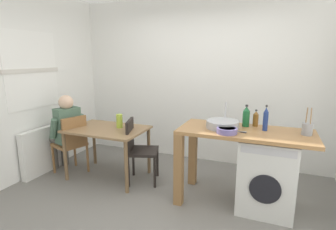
{
  "coord_description": "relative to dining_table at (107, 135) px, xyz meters",
  "views": [
    {
      "loc": [
        1.16,
        -2.54,
        1.73
      ],
      "look_at": [
        -0.04,
        0.45,
        1.03
      ],
      "focal_mm": 28.23,
      "sensor_mm": 36.0,
      "label": 1
    }
  ],
  "objects": [
    {
      "name": "ground_plane",
      "position": [
        1.01,
        -0.52,
        -0.64
      ],
      "size": [
        5.46,
        5.46,
        0.0
      ],
      "primitive_type": "plane",
      "color": "slate"
    },
    {
      "name": "washing_machine",
      "position": [
        2.18,
        -0.04,
        -0.21
      ],
      "size": [
        0.6,
        0.61,
        0.86
      ],
      "color": "silver",
      "rests_on": "ground_plane"
    },
    {
      "name": "sink_basin",
      "position": [
        1.65,
        -0.04,
        0.32
      ],
      "size": [
        0.38,
        0.38,
        0.09
      ],
      "primitive_type": "cylinder",
      "color": "#9EA0A5",
      "rests_on": "kitchen_counter"
    },
    {
      "name": "chair_person_seat",
      "position": [
        -0.55,
        -0.12,
        -0.14
      ],
      "size": [
        0.5,
        0.5,
        0.9
      ],
      "rotation": [
        0.0,
        0.0,
        1.25
      ],
      "color": "olive",
      "rests_on": "ground_plane"
    },
    {
      "name": "mixing_bowl",
      "position": [
        1.74,
        -0.24,
        0.31
      ],
      "size": [
        0.23,
        0.23,
        0.06
      ],
      "color": "slate",
      "rests_on": "kitchen_counter"
    },
    {
      "name": "bottle_squat_brown",
      "position": [
        2.0,
        0.2,
        0.37
      ],
      "size": [
        0.06,
        0.06,
        0.2
      ],
      "color": "brown",
      "rests_on": "kitchen_counter"
    },
    {
      "name": "bottle_clear_small",
      "position": [
        2.12,
        0.03,
        0.41
      ],
      "size": [
        0.06,
        0.06,
        0.3
      ],
      "color": "navy",
      "rests_on": "kitchen_counter"
    },
    {
      "name": "scissors",
      "position": [
        1.86,
        -0.14,
        0.28
      ],
      "size": [
        0.15,
        0.06,
        0.01
      ],
      "color": "#B2B2B7",
      "rests_on": "kitchen_counter"
    },
    {
      "name": "utensil_crock",
      "position": [
        2.54,
        0.01,
        0.35
      ],
      "size": [
        0.11,
        0.11,
        0.3
      ],
      "color": "gray",
      "rests_on": "kitchen_counter"
    },
    {
      "name": "seated_person",
      "position": [
        -0.7,
        -0.07,
        0.03
      ],
      "size": [
        0.56,
        0.54,
        1.2
      ],
      "rotation": [
        0.0,
        0.0,
        1.25
      ],
      "color": "#595651",
      "rests_on": "ground_plane"
    },
    {
      "name": "dining_table",
      "position": [
        0.0,
        0.0,
        0.0
      ],
      "size": [
        1.1,
        0.76,
        0.74
      ],
      "color": "olive",
      "rests_on": "ground_plane"
    },
    {
      "name": "radiator",
      "position": [
        -1.01,
        -0.22,
        -0.29
      ],
      "size": [
        0.1,
        0.8,
        0.7
      ],
      "primitive_type": "cube",
      "color": "white",
      "rests_on": "ground_plane"
    },
    {
      "name": "kitchen_counter",
      "position": [
        1.7,
        -0.04,
        0.12
      ],
      "size": [
        1.5,
        0.68,
        0.92
      ],
      "color": "#9E7042",
      "rests_on": "ground_plane"
    },
    {
      "name": "vase",
      "position": [
        0.15,
        0.1,
        0.2
      ],
      "size": [
        0.09,
        0.09,
        0.2
      ],
      "primitive_type": "cylinder",
      "color": "#A8C63D",
      "rests_on": "dining_table"
    },
    {
      "name": "wall_window_side",
      "position": [
        -1.14,
        -0.52,
        0.71
      ],
      "size": [
        0.12,
        3.8,
        2.7
      ],
      "color": "white",
      "rests_on": "ground_plane"
    },
    {
      "name": "chair_opposite",
      "position": [
        0.48,
        0.03,
        -0.14
      ],
      "size": [
        0.51,
        0.51,
        0.9
      ],
      "rotation": [
        0.0,
        0.0,
        -1.25
      ],
      "color": "black",
      "rests_on": "ground_plane"
    },
    {
      "name": "wall_back",
      "position": [
        1.01,
        1.23,
        0.71
      ],
      "size": [
        4.6,
        0.1,
        2.7
      ],
      "primitive_type": "cube",
      "color": "white",
      "rests_on": "ground_plane"
    },
    {
      "name": "bottle_tall_green",
      "position": [
        1.9,
        0.14,
        0.4
      ],
      "size": [
        0.08,
        0.08,
        0.27
      ],
      "color": "#19592D",
      "rests_on": "kitchen_counter"
    },
    {
      "name": "tap",
      "position": [
        1.65,
        0.14,
        0.42
      ],
      "size": [
        0.02,
        0.02,
        0.28
      ],
      "primitive_type": "cylinder",
      "color": "#B2B2B7",
      "rests_on": "kitchen_counter"
    }
  ]
}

